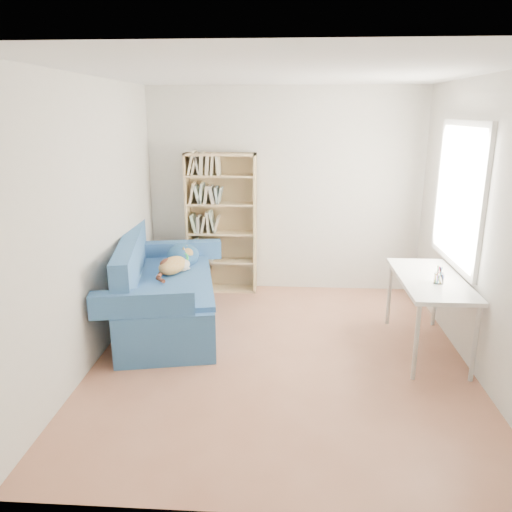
{
  "coord_description": "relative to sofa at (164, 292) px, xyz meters",
  "views": [
    {
      "loc": [
        0.04,
        -4.4,
        2.29
      ],
      "look_at": [
        -0.28,
        0.54,
        0.85
      ],
      "focal_mm": 35.0,
      "sensor_mm": 36.0,
      "label": 1
    }
  ],
  "objects": [
    {
      "name": "ground",
      "position": [
        1.3,
        -0.69,
        -0.37
      ],
      "size": [
        4.0,
        4.0,
        0.0
      ],
      "primitive_type": "plane",
      "color": "#9B6046",
      "rests_on": "ground"
    },
    {
      "name": "room_shell",
      "position": [
        1.4,
        -0.66,
        1.26
      ],
      "size": [
        3.54,
        4.04,
        2.62
      ],
      "color": "silver",
      "rests_on": "ground"
    },
    {
      "name": "sofa",
      "position": [
        0.0,
        0.0,
        0.0
      ],
      "size": [
        1.33,
        2.18,
        0.99
      ],
      "rotation": [
        0.0,
        0.0,
        0.2
      ],
      "color": "#27538B",
      "rests_on": "ground"
    },
    {
      "name": "bookshelf",
      "position": [
        0.5,
        1.15,
        0.45
      ],
      "size": [
        0.9,
        0.28,
        1.79
      ],
      "color": "tan",
      "rests_on": "ground"
    },
    {
      "name": "desk",
      "position": [
        2.73,
        -0.45,
        0.31
      ],
      "size": [
        0.6,
        1.31,
        0.75
      ],
      "color": "white",
      "rests_on": "ground"
    },
    {
      "name": "pen_cup",
      "position": [
        2.76,
        -0.61,
        0.44
      ],
      "size": [
        0.09,
        0.09,
        0.17
      ],
      "color": "white",
      "rests_on": "desk"
    }
  ]
}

